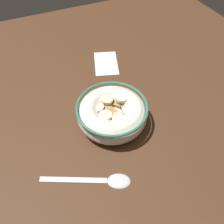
% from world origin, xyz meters
% --- Properties ---
extents(ground_plane, '(1.12, 1.12, 0.02)m').
position_xyz_m(ground_plane, '(0.00, 0.00, -0.01)').
color(ground_plane, '#472B19').
extents(cereal_bowl, '(0.15, 0.15, 0.05)m').
position_xyz_m(cereal_bowl, '(-0.00, -0.00, 0.03)').
color(cereal_bowl, silver).
rests_on(cereal_bowl, ground_plane).
extents(spoon, '(0.09, 0.16, 0.01)m').
position_xyz_m(spoon, '(-0.12, 0.07, 0.00)').
color(spoon, silver).
rests_on(spoon, ground_plane).
extents(folded_napkin, '(0.12, 0.09, 0.00)m').
position_xyz_m(folded_napkin, '(0.19, -0.07, 0.00)').
color(folded_napkin, silver).
rests_on(folded_napkin, ground_plane).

